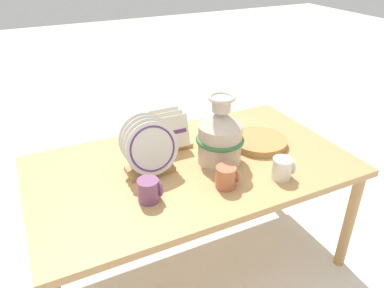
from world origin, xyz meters
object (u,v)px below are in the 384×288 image
dish_rack_round_plates (149,150)px  mug_terracotta_glaze (227,177)px  ceramic_vase (220,135)px  dish_rack_square_plates (169,136)px  mug_plum_glaze (149,190)px  wicker_charger_stack (259,142)px  mug_cream_glaze (283,168)px

dish_rack_round_plates → mug_terracotta_glaze: (0.26, -0.26, -0.07)m
ceramic_vase → dish_rack_square_plates: bearing=123.6°
dish_rack_square_plates → ceramic_vase: bearing=-56.4°
ceramic_vase → mug_terracotta_glaze: ceramic_vase is taller
mug_plum_glaze → wicker_charger_stack: bearing=15.8°
mug_plum_glaze → mug_terracotta_glaze: bearing=-9.4°
wicker_charger_stack → mug_terracotta_glaze: bearing=-144.4°
wicker_charger_stack → mug_cream_glaze: mug_cream_glaze is taller
ceramic_vase → mug_plum_glaze: 0.45m
wicker_charger_stack → ceramic_vase: bearing=-169.1°
ceramic_vase → wicker_charger_stack: size_ratio=1.18×
ceramic_vase → wicker_charger_stack: 0.31m
mug_plum_glaze → mug_terracotta_glaze: same height
wicker_charger_stack → mug_cream_glaze: size_ratio=2.93×
dish_rack_square_plates → mug_terracotta_glaze: bearing=-79.2°
wicker_charger_stack → mug_terracotta_glaze: size_ratio=2.93×
mug_plum_glaze → dish_rack_square_plates: bearing=56.6°
mug_plum_glaze → mug_terracotta_glaze: size_ratio=1.00×
ceramic_vase → dish_rack_round_plates: size_ratio=1.30×
mug_plum_glaze → mug_terracotta_glaze: (0.34, -0.06, 0.00)m
dish_rack_square_plates → mug_cream_glaze: size_ratio=2.16×
dish_rack_square_plates → mug_cream_glaze: 0.60m
mug_cream_glaze → ceramic_vase: bearing=126.8°
dish_rack_square_plates → mug_terracotta_glaze: dish_rack_square_plates is taller
wicker_charger_stack → mug_plum_glaze: 0.72m
dish_rack_round_plates → wicker_charger_stack: (0.61, -0.01, -0.10)m
mug_cream_glaze → dish_rack_round_plates: bearing=149.4°
dish_rack_round_plates → wicker_charger_stack: 0.62m
mug_terracotta_glaze → dish_rack_round_plates: bearing=135.1°
dish_rack_round_plates → mug_cream_glaze: 0.61m
mug_cream_glaze → mug_plum_glaze: bearing=169.9°
ceramic_vase → dish_rack_round_plates: 0.34m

